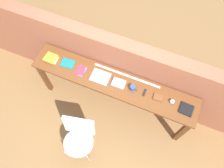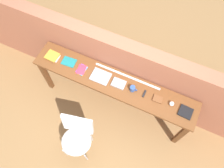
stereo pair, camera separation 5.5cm
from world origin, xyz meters
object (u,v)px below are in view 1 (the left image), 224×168
Objects in this scene: book_repair_rightmost at (186,109)px; multitool_folded at (145,93)px; magazine_cycling at (68,63)px; book_stack_leftmost at (51,58)px; chair_white_moulded at (79,137)px; book_open_centre at (100,77)px; leather_journal_brown at (158,97)px; pamphlet_pile_colourful at (81,71)px; sports_ball_small at (172,101)px; mug at (133,88)px.

multitool_folded is at bearing -179.28° from book_repair_rightmost.
magazine_cycling is at bearing 179.48° from multitool_folded.
multitool_folded is (1.49, 0.02, -0.02)m from book_stack_leftmost.
book_open_centre reaches higher than chair_white_moulded.
book_repair_rightmost is at bearing -5.32° from leather_journal_brown.
book_stack_leftmost is at bearing 179.71° from book_open_centre.
multitool_folded is 0.60m from book_repair_rightmost.
book_repair_rightmost is at bearing 0.33° from pamphlet_pile_colourful.
pamphlet_pile_colourful is (0.51, -0.01, -0.02)m from book_stack_leftmost.
leather_journal_brown is (1.18, 0.03, 0.01)m from pamphlet_pile_colourful.
sports_ball_small reaches higher than leather_journal_brown.
book_open_centre is at bearing -177.74° from book_repair_rightmost.
magazine_cycling is 1.05m from mug.
multitool_folded is 1.67× the size of sports_ball_small.
book_repair_rightmost is (2.09, -0.00, -0.01)m from book_stack_leftmost.
book_open_centre is at bearing 178.40° from leather_journal_brown.
mug is (0.48, 0.85, 0.40)m from chair_white_moulded.
book_repair_rightmost is (1.58, 0.01, 0.01)m from pamphlet_pile_colourful.
book_open_centre is at bearing -178.89° from sports_ball_small.
mug reaches higher than book_stack_leftmost.
book_repair_rightmost reaches higher than leather_journal_brown.
sports_ball_small reaches higher than pamphlet_pile_colourful.
book_open_centre is (0.81, 0.00, -0.02)m from book_stack_leftmost.
multitool_folded is at bearing 0.68° from book_stack_leftmost.
sports_ball_small reaches higher than book_repair_rightmost.
multitool_folded is at bearing 0.47° from book_open_centre.
book_stack_leftmost reaches higher than book_repair_rightmost.
pamphlet_pile_colourful is at bearing 178.89° from leather_journal_brown.
book_repair_rightmost is (0.60, -0.02, 0.00)m from multitool_folded.
pamphlet_pile_colourful is 1.47× the size of leather_journal_brown.
mug is (1.31, 0.00, 0.02)m from book_stack_leftmost.
leather_journal_brown is 0.40m from book_repair_rightmost.
sports_ball_small reaches higher than book_stack_leftmost.
leather_journal_brown reaches higher than magazine_cycling.
mug is at bearing -175.24° from multitool_folded.
multitool_folded is at bearing -4.84° from magazine_cycling.
mug is 0.62× the size of book_repair_rightmost.
leather_journal_brown is 0.20m from sports_ball_small.
chair_white_moulded is 1.42m from sports_ball_small.
sports_ball_small is at bearing 1.49° from pamphlet_pile_colourful.
book_stack_leftmost is 1.88m from sports_ball_small.
chair_white_moulded is at bearing -143.67° from book_repair_rightmost.
book_repair_rightmost is at bearing -0.33° from mug.
leather_journal_brown is (1.69, 0.02, -0.01)m from book_stack_leftmost.
magazine_cycling is at bearing 170.82° from pamphlet_pile_colourful.
book_stack_leftmost is at bearing -178.10° from magazine_cycling.
book_stack_leftmost reaches higher than book_open_centre.
leather_journal_brown is at bearing 0.28° from book_open_centre.
book_stack_leftmost reaches higher than pamphlet_pile_colourful.
chair_white_moulded is at bearing -61.31° from magazine_cycling.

